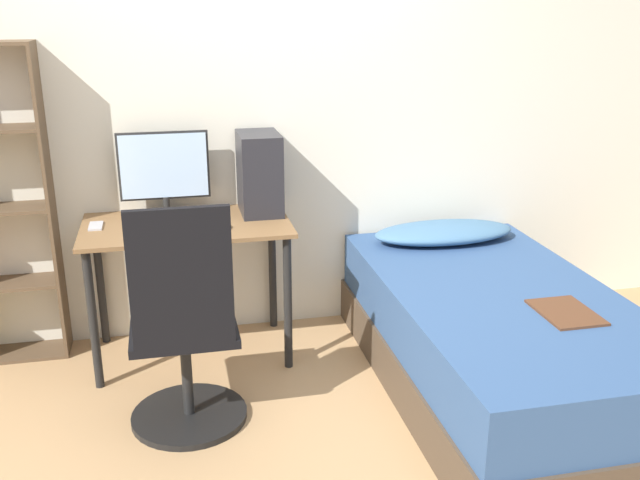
% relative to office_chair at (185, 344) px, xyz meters
% --- Properties ---
extents(ground_plane, '(14.00, 14.00, 0.00)m').
position_rel_office_chair_xyz_m(ground_plane, '(0.39, -0.35, -0.42)').
color(ground_plane, tan).
extents(wall_back, '(8.00, 0.05, 2.50)m').
position_rel_office_chair_xyz_m(wall_back, '(0.39, 1.06, 0.83)').
color(wall_back, silver).
rests_on(wall_back, ground_plane).
extents(desk, '(1.08, 0.62, 0.76)m').
position_rel_office_chair_xyz_m(desk, '(0.06, 0.72, 0.22)').
color(desk, brown).
rests_on(desk, ground_plane).
extents(office_chair, '(0.54, 0.54, 1.09)m').
position_rel_office_chair_xyz_m(office_chair, '(0.00, 0.00, 0.00)').
color(office_chair, black).
rests_on(office_chair, ground_plane).
extents(bed, '(1.09, 2.03, 0.54)m').
position_rel_office_chair_xyz_m(bed, '(1.52, 0.02, -0.16)').
color(bed, '#4C3D2D').
rests_on(bed, ground_plane).
extents(pillow, '(0.83, 0.36, 0.11)m').
position_rel_office_chair_xyz_m(pillow, '(1.52, 0.77, 0.17)').
color(pillow, teal).
rests_on(pillow, bed).
extents(magazine, '(0.24, 0.32, 0.01)m').
position_rel_office_chair_xyz_m(magazine, '(1.68, -0.29, 0.12)').
color(magazine, '#56331E').
rests_on(magazine, bed).
extents(monitor, '(0.48, 0.16, 0.45)m').
position_rel_office_chair_xyz_m(monitor, '(-0.04, 0.93, 0.58)').
color(monitor, black).
rests_on(monitor, desk).
extents(keyboard, '(0.43, 0.14, 0.02)m').
position_rel_office_chair_xyz_m(keyboard, '(-0.01, 0.60, 0.35)').
color(keyboard, '#33477A').
rests_on(keyboard, desk).
extents(pc_tower, '(0.22, 0.33, 0.44)m').
position_rel_office_chair_xyz_m(pc_tower, '(0.47, 0.85, 0.56)').
color(pc_tower, '#232328').
rests_on(pc_tower, desk).
extents(mouse, '(0.06, 0.09, 0.02)m').
position_rel_office_chair_xyz_m(mouse, '(0.25, 0.60, 0.35)').
color(mouse, black).
rests_on(mouse, desk).
extents(phone, '(0.07, 0.14, 0.01)m').
position_rel_office_chair_xyz_m(phone, '(-0.40, 0.76, 0.34)').
color(phone, '#B7B7BC').
rests_on(phone, desk).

